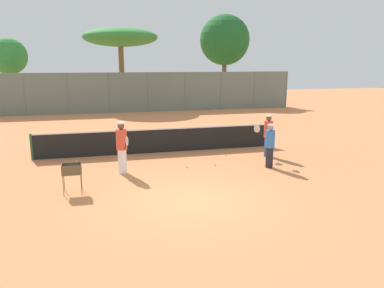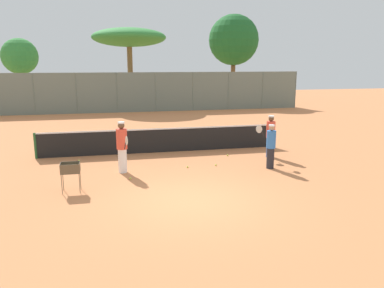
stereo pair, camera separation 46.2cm
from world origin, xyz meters
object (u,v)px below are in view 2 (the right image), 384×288
Objects in this scene: player_white_outfit at (122,147)px; player_red_cap at (271,146)px; tennis_net at (161,140)px; player_yellow_shirt at (270,136)px; parked_car at (51,101)px; ball_cart at (70,170)px.

player_red_cap is (5.37, -0.62, -0.10)m from player_white_outfit.
player_white_outfit reaches higher than tennis_net.
player_white_outfit is at bearing 2.85° from player_yellow_shirt.
player_yellow_shirt reaches higher than parked_car.
ball_cart is (-3.35, -4.51, 0.12)m from tennis_net.
parked_car is at bearing 99.28° from ball_cart.
player_yellow_shirt reaches higher than player_red_cap.
player_red_cap is 0.39× the size of parked_car.
parked_car is at bearing 111.40° from tennis_net.
ball_cart is (-1.61, -1.75, -0.27)m from player_white_outfit.
tennis_net is 6.34× the size of player_red_cap.
ball_cart is at bearing 137.47° from player_red_cap.
player_red_cap is at bearing 68.29° from player_white_outfit.
parked_car is at bearing -66.23° from player_yellow_shirt.
player_white_outfit is at bearing -75.69° from parked_car.
player_red_cap is (3.63, -3.38, 0.29)m from tennis_net.
parked_car is (-10.64, 21.28, -0.19)m from player_red_cap.
player_yellow_shirt is at bearing 19.41° from ball_cart.
player_white_outfit is 1.05× the size of player_yellow_shirt.
tennis_net is at bearing -68.60° from parked_car.
parked_car is (-5.27, 20.66, -0.29)m from player_white_outfit.
player_white_outfit reaches higher than player_yellow_shirt.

